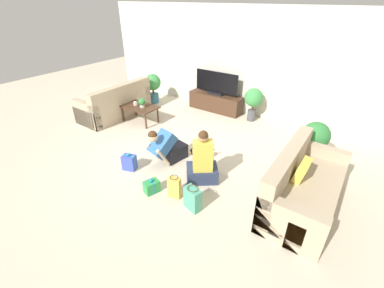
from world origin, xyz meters
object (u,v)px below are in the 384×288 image
gift_box_b (129,162)px  coffee_table (140,108)px  sofa_left (116,104)px  potted_plant_corner_right (315,138)px  potted_plant_back_right (253,100)px  person_kneeling (167,147)px  potted_plant_corner_left (153,85)px  gift_bag_a (174,187)px  mug (135,104)px  tabletop_plant (142,102)px  sofa_right (302,188)px  gift_bag_b (193,199)px  tv_console (215,102)px  tv (216,84)px  dog (201,152)px  gift_box_a (152,186)px  person_sitting (202,163)px

gift_box_b → coffee_table: bearing=129.1°
sofa_left → potted_plant_corner_right: sofa_left is taller
potted_plant_back_right → person_kneeling: (-0.53, -2.68, -0.22)m
coffee_table → potted_plant_corner_left: bearing=118.2°
coffee_table → gift_bag_a: coffee_table is taller
potted_plant_corner_left → mug: 1.31m
potted_plant_corner_left → gift_bag_a: (3.06, -2.89, -0.33)m
gift_bag_a → tabletop_plant: tabletop_plant is taller
sofa_right → tabletop_plant: sofa_right is taller
coffee_table → gift_bag_b: bearing=-32.0°
sofa_left → coffee_table: bearing=95.9°
tv_console → gift_box_b: size_ratio=4.36×
sofa_right → gift_bag_a: bearing=120.0°
coffee_table → gift_box_b: bearing=-50.9°
coffee_table → person_kneeling: (1.71, -1.02, -0.04)m
sofa_right → tv: (-2.92, 2.46, 0.42)m
coffee_table → potted_plant_corner_right: potted_plant_corner_right is taller
dog → gift_box_a: dog is taller
potted_plant_corner_right → tabletop_plant: size_ratio=3.71×
sofa_right → gift_box_b: bearing=106.7°
dog → gift_bag_b: size_ratio=1.14×
person_kneeling → gift_box_a: bearing=-54.8°
coffee_table → gift_box_a: size_ratio=3.22×
dog → gift_bag_a: 1.12m
person_sitting → tv: bearing=-101.6°
gift_box_a → gift_bag_a: (0.37, 0.12, 0.08)m
sofa_left → gift_box_b: sofa_left is taller
sofa_right → mug: sofa_right is taller
tv → sofa_left: bearing=-137.4°
tv → gift_box_a: tv is taller
tabletop_plant → tv_console: bearing=58.5°
potted_plant_corner_left → person_kneeling: 3.23m
tv_console → person_sitting: size_ratio=1.52×
sofa_left → gift_box_a: sofa_left is taller
gift_box_b → sofa_right: bearing=16.7°
gift_box_b → potted_plant_back_right: bearing=73.6°
person_sitting → gift_bag_b: bearing=73.7°
coffee_table → person_sitting: person_sitting is taller
tv → potted_plant_corner_left: (-1.80, -0.52, -0.21)m
tv_console → person_sitting: (1.39, -2.80, 0.11)m
gift_box_b → gift_bag_a: (1.13, -0.12, 0.04)m
dog → gift_box_b: (-0.91, -0.98, -0.05)m
tv_console → potted_plant_corner_left: 1.89m
tv_console → potted_plant_back_right: (1.08, -0.05, 0.32)m
sofa_left → potted_plant_back_right: bearing=119.9°
potted_plant_corner_left → person_kneeling: (2.35, -2.21, -0.19)m
mug → tabletop_plant: bearing=1.8°
person_kneeling → sofa_left: bearing=171.5°
gift_box_a → coffee_table: bearing=138.3°
gift_box_a → tv_console: bearing=104.2°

